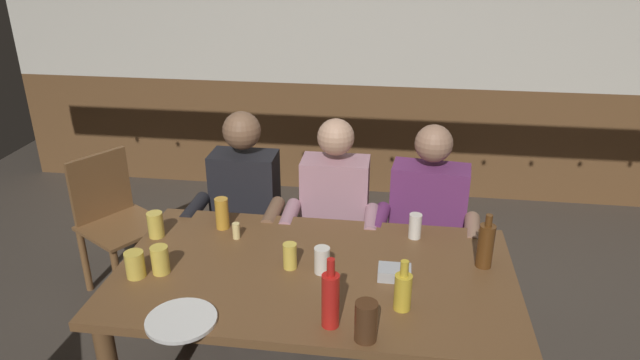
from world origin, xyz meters
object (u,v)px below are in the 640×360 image
Objects in this scene: pint_glass_0 at (290,256)px; person_1 at (333,218)px; pint_glass_4 at (135,264)px; pint_glass_1 at (366,321)px; bottle_0 at (331,299)px; table_candle at (236,231)px; pint_glass_5 at (222,213)px; bottle_2 at (486,245)px; pint_glass_7 at (415,226)px; condiment_caddy at (394,273)px; chair_empty_near_left at (115,219)px; pint_glass_2 at (160,260)px; person_2 at (426,225)px; bottle_1 at (403,290)px; pint_glass_3 at (322,260)px; dining_table at (314,290)px; plate_0 at (181,320)px; pint_glass_6 at (156,225)px; person_0 at (243,210)px.

person_1 is at bearing 81.18° from pint_glass_0.
pint_glass_1 is at bearing -15.31° from pint_glass_4.
bottle_0 reaches higher than pint_glass_0.
table_candle is 0.50× the size of pint_glass_5.
person_1 is at bearing 96.11° from bottle_0.
bottle_2 is 1.26m from pint_glass_5.
pint_glass_7 is at bearing 32.68° from pint_glass_0.
chair_empty_near_left is at bearing 153.32° from condiment_caddy.
person_1 is at bearing 51.31° from pint_glass_2.
chair_empty_near_left is at bearing 122.46° from pint_glass_4.
person_2 is 9.78× the size of pint_glass_7.
bottle_1 is at bearing -80.87° from condiment_caddy.
pint_glass_3 is (-0.48, -0.72, 0.17)m from person_2.
bottle_1 is at bearing -95.46° from pint_glass_7.
pint_glass_5 reaches higher than pint_glass_1.
pint_glass_1 is (0.25, -0.43, 0.18)m from dining_table.
pint_glass_4 is at bearing 166.27° from bottle_0.
pint_glass_2 is at bearing -156.94° from pint_glass_7.
chair_empty_near_left is 3.05× the size of bottle_0.
pint_glass_7 is at bearing 42.34° from pint_glass_3.
pint_glass_5 is at bearing 141.86° from pint_glass_0.
pint_glass_2 is at bearing -170.76° from dining_table.
plate_0 is 1.73× the size of pint_glass_1.
person_1 is at bearing 112.19° from bottle_1.
pint_glass_4 is at bearing 48.60° from person_1.
condiment_caddy is at bearing -1.50° from dining_table.
pint_glass_0 is at bearing 177.77° from condiment_caddy.
pint_glass_7 is at bearing 83.96° from person_2.
bottle_0 is 2.30× the size of pint_glass_2.
pint_glass_1 reaches higher than pint_glass_7.
pint_glass_6 reaches higher than condiment_caddy.
bottle_1 is at bearing -3.54° from pint_glass_4.
person_0 reaches higher than person_1.
pint_glass_5 is (-0.86, 0.33, 0.05)m from condiment_caddy.
pint_glass_2 reaches higher than condiment_caddy.
person_1 is 10.16× the size of pint_glass_3.
person_2 is at bearing 77.03° from condiment_caddy.
pint_glass_7 is (1.84, -0.51, 0.36)m from chair_empty_near_left.
pint_glass_6 is (-0.36, 0.62, 0.06)m from plate_0.
pint_glass_5 is 0.32m from pint_glass_6.
bottle_0 is at bearing 75.86° from person_2.
plate_0 is at bearing -152.44° from condiment_caddy.
pint_glass_6 is at bearing 166.35° from dining_table.
pint_glass_7 reaches higher than chair_empty_near_left.
condiment_caddy is at bearing -21.23° from pint_glass_5.
pint_glass_0 is at bearing -15.02° from pint_glass_6.
bottle_0 is at bearing -13.73° from pint_glass_4.
person_1 is at bearing 89.96° from dining_table.
person_2 reaches higher than dining_table.
pint_glass_4 is (-0.30, 0.27, 0.05)m from plate_0.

